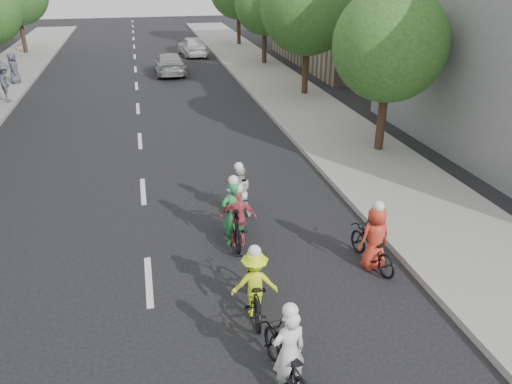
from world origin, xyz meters
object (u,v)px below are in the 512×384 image
object	(u,v)px
cyclist_5	(254,287)
spectator_0	(5,83)
cyclist_0	(234,220)
cyclist_4	(287,359)
cyclist_3	(373,243)
cyclist_2	(238,221)
follow_car_trail	(193,46)
spectator_2	(13,68)
cyclist_1	(239,196)
follow_car_lead	(170,64)

from	to	relation	value
cyclist_5	spectator_0	size ratio (longest dim) A/B	1.06
cyclist_0	cyclist_4	world-z (taller)	cyclist_0
cyclist_3	cyclist_0	bearing A→B (deg)	-39.38
cyclist_0	cyclist_2	size ratio (longest dim) A/B	1.01
cyclist_0	cyclist_4	xyz separation A→B (m)	(-0.02, -4.88, -0.07)
cyclist_0	follow_car_trail	distance (m)	28.26
spectator_0	spectator_2	world-z (taller)	spectator_0
cyclist_1	spectator_2	distance (m)	21.09
follow_car_lead	spectator_2	xyz separation A→B (m)	(-8.96, -1.32, 0.37)
cyclist_5	follow_car_trail	world-z (taller)	cyclist_5
cyclist_2	cyclist_3	bearing A→B (deg)	160.85
follow_car_lead	cyclist_2	bearing A→B (deg)	90.65
cyclist_2	follow_car_trail	size ratio (longest dim) A/B	0.44
cyclist_0	follow_car_lead	world-z (taller)	cyclist_0
cyclist_3	spectator_0	distance (m)	21.16
cyclist_0	follow_car_trail	bearing A→B (deg)	-94.50
cyclist_0	follow_car_trail	xyz separation A→B (m)	(2.16, 28.18, 0.07)
cyclist_2	spectator_2	distance (m)	22.37
follow_car_trail	cyclist_2	bearing A→B (deg)	79.71
cyclist_0	cyclist_3	size ratio (longest dim) A/B	1.03
cyclist_2	spectator_2	size ratio (longest dim) A/B	1.08
follow_car_trail	follow_car_lead	bearing A→B (deg)	65.06
cyclist_0	cyclist_5	xyz separation A→B (m)	(-0.12, -2.82, -0.06)
follow_car_trail	spectator_0	xyz separation A→B (m)	(-10.68, -12.20, 0.38)
cyclist_4	follow_car_trail	xyz separation A→B (m)	(2.18, 33.06, 0.15)
cyclist_0	spectator_2	bearing A→B (deg)	-66.29
cyclist_4	cyclist_5	bearing A→B (deg)	-95.52
cyclist_3	cyclist_1	bearing A→B (deg)	-61.06
follow_car_lead	spectator_0	size ratio (longest dim) A/B	2.35
cyclist_5	cyclist_1	bearing A→B (deg)	-90.85
cyclist_3	cyclist_5	xyz separation A→B (m)	(-3.10, -1.05, 0.00)
cyclist_0	follow_car_lead	xyz separation A→B (m)	(-0.05, 21.71, -0.01)
cyclist_5	cyclist_4	bearing A→B (deg)	99.07
cyclist_1	cyclist_5	size ratio (longest dim) A/B	0.81
cyclist_3	cyclist_5	distance (m)	3.28
cyclist_0	follow_car_lead	bearing A→B (deg)	-90.00
cyclist_5	follow_car_lead	size ratio (longest dim) A/B	0.45
spectator_2	cyclist_2	bearing A→B (deg)	-160.55
cyclist_2	spectator_0	distance (m)	18.20
cyclist_4	follow_car_lead	distance (m)	26.59
cyclist_4	spectator_0	xyz separation A→B (m)	(-8.50, 20.86, 0.53)
follow_car_lead	spectator_2	world-z (taller)	spectator_2
cyclist_1	follow_car_trail	size ratio (longest dim) A/B	0.38
cyclist_2	cyclist_4	size ratio (longest dim) A/B	0.93
cyclist_5	follow_car_trail	distance (m)	31.08
cyclist_5	spectator_0	bearing A→B (deg)	-59.51
cyclist_4	follow_car_lead	xyz separation A→B (m)	(-0.02, 26.59, 0.07)
cyclist_0	spectator_2	xyz separation A→B (m)	(-9.01, 20.39, 0.36)
cyclist_3	cyclist_4	distance (m)	4.33
spectator_2	cyclist_5	bearing A→B (deg)	-163.60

